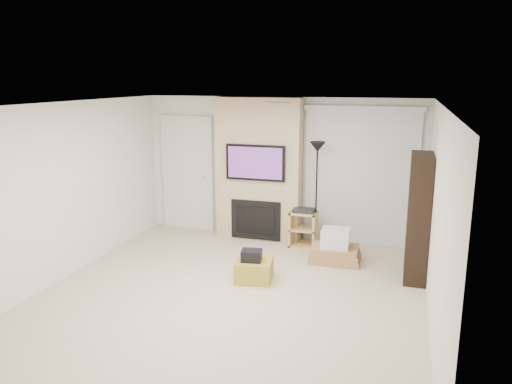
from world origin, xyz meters
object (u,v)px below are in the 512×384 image
(box_stack, at_px, (335,249))
(bookshelf, at_px, (418,217))
(floor_lamp, at_px, (317,165))
(av_stand, at_px, (303,226))
(ottoman, at_px, (254,270))

(box_stack, bearing_deg, bookshelf, -14.74)
(floor_lamp, distance_m, av_stand, 1.09)
(ottoman, bearing_deg, box_stack, 47.42)
(floor_lamp, height_order, av_stand, floor_lamp)
(ottoman, xyz_separation_m, box_stack, (1.00, 1.09, 0.05))
(av_stand, height_order, bookshelf, bookshelf)
(box_stack, distance_m, bookshelf, 1.42)
(ottoman, height_order, bookshelf, bookshelf)
(box_stack, bearing_deg, floor_lamp, 124.39)
(ottoman, distance_m, floor_lamp, 2.21)
(ottoman, distance_m, bookshelf, 2.44)
(floor_lamp, distance_m, bookshelf, 1.95)
(av_stand, bearing_deg, box_stack, -43.04)
(floor_lamp, relative_size, bookshelf, 1.00)
(ottoman, relative_size, av_stand, 0.76)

